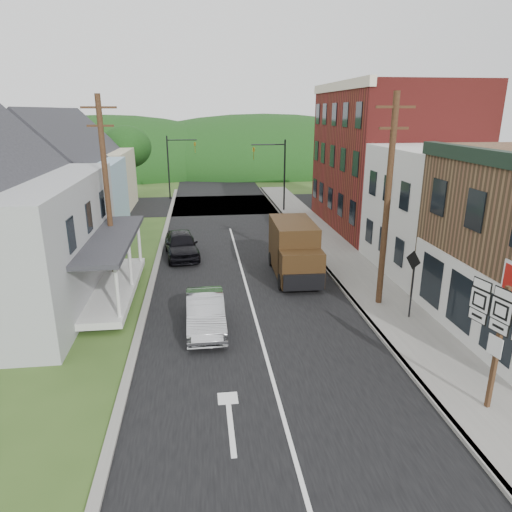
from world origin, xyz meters
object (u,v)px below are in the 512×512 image
object	(u,v)px
dark_sedan	(181,244)
delivery_van	(294,250)
route_sign_cluster	(499,331)
silver_sedan	(206,313)
warning_sign	(413,275)

from	to	relation	value
dark_sedan	delivery_van	xyz separation A→B (m)	(5.90, -4.11, 0.68)
route_sign_cluster	dark_sedan	bearing A→B (deg)	107.48
silver_sedan	warning_sign	bearing A→B (deg)	-2.61
silver_sedan	route_sign_cluster	size ratio (longest dim) A/B	1.13
delivery_van	route_sign_cluster	bearing A→B (deg)	-73.14
silver_sedan	dark_sedan	bearing A→B (deg)	96.52
warning_sign	route_sign_cluster	bearing A→B (deg)	-111.64
warning_sign	silver_sedan	bearing A→B (deg)	160.62
silver_sedan	warning_sign	size ratio (longest dim) A/B	1.46
dark_sedan	delivery_van	size ratio (longest dim) A/B	0.87
dark_sedan	warning_sign	distance (m)	13.73
silver_sedan	route_sign_cluster	world-z (taller)	route_sign_cluster
silver_sedan	dark_sedan	size ratio (longest dim) A/B	0.94
silver_sedan	route_sign_cluster	distance (m)	10.21
delivery_van	silver_sedan	bearing A→B (deg)	-129.15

